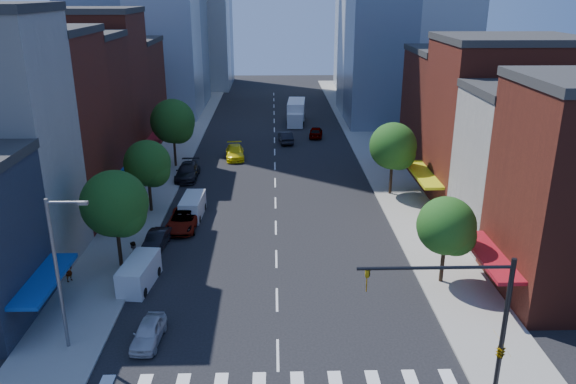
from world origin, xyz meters
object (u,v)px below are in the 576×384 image
at_px(parked_car_third, 183,220).
at_px(taxi, 235,152).
at_px(pedestrian_near, 69,271).
at_px(parked_car_front, 148,332).
at_px(cargo_van_near, 139,274).
at_px(parked_car_rear, 188,171).
at_px(pedestrian_far, 133,254).
at_px(cargo_van_far, 192,207).
at_px(traffic_car_oncoming, 286,137).
at_px(parked_car_second, 157,240).
at_px(traffic_car_far, 316,132).
at_px(box_truck, 296,113).

distance_m(parked_car_third, taxi, 21.44).
height_order(taxi, pedestrian_near, pedestrian_near).
relative_size(parked_car_front, cargo_van_near, 0.81).
bearing_deg(parked_car_rear, taxi, 59.18).
bearing_deg(pedestrian_far, parked_car_third, 174.50).
relative_size(parked_car_rear, cargo_van_far, 1.25).
relative_size(parked_car_front, traffic_car_oncoming, 0.80).
relative_size(parked_car_rear, pedestrian_near, 3.61).
relative_size(cargo_van_far, pedestrian_near, 2.89).
relative_size(parked_car_third, traffic_car_oncoming, 1.14).
xyz_separation_m(parked_car_third, parked_car_rear, (-1.55, 13.54, 0.08)).
distance_m(cargo_van_far, taxi, 18.81).
relative_size(parked_car_front, parked_car_second, 0.93).
bearing_deg(pedestrian_far, taxi, -177.40).
relative_size(parked_car_front, parked_car_third, 0.71).
height_order(parked_car_front, traffic_car_far, traffic_car_far).
bearing_deg(traffic_car_oncoming, parked_car_third, 65.66).
height_order(parked_car_third, parked_car_rear, parked_car_rear).
relative_size(parked_car_third, cargo_van_near, 1.15).
bearing_deg(parked_car_third, traffic_car_oncoming, 73.20).
bearing_deg(taxi, parked_car_second, -105.43).
height_order(parked_car_rear, taxi, parked_car_rear).
height_order(parked_car_rear, box_truck, box_truck).
distance_m(parked_car_rear, cargo_van_near, 23.58).
xyz_separation_m(parked_car_second, taxi, (4.65, 25.08, 0.11)).
bearing_deg(pedestrian_far, cargo_van_far, 176.93).
xyz_separation_m(parked_car_third, taxi, (3.10, 21.22, 0.04)).
distance_m(cargo_van_far, box_truck, 39.20).
bearing_deg(traffic_car_oncoming, cargo_van_near, 68.07).
relative_size(parked_car_front, cargo_van_far, 0.83).
bearing_deg(traffic_car_oncoming, traffic_car_far, -151.84).
xyz_separation_m(box_truck, pedestrian_far, (-13.87, -47.51, -0.48)).
height_order(parked_car_front, cargo_van_far, cargo_van_far).
relative_size(parked_car_second, pedestrian_near, 2.59).
bearing_deg(traffic_car_oncoming, parked_car_front, 72.75).
bearing_deg(parked_car_third, pedestrian_far, -107.75).
bearing_deg(cargo_van_far, box_truck, 76.55).
height_order(cargo_van_near, traffic_car_far, cargo_van_near).
relative_size(cargo_van_near, pedestrian_near, 2.98).
height_order(cargo_van_near, traffic_car_oncoming, cargo_van_near).
bearing_deg(cargo_van_far, parked_car_third, -97.09).
bearing_deg(pedestrian_far, traffic_car_oncoming, 175.26).
bearing_deg(box_truck, cargo_van_far, -101.58).
bearing_deg(parked_car_second, pedestrian_near, -125.24).
height_order(cargo_van_far, box_truck, box_truck).
bearing_deg(traffic_car_oncoming, pedestrian_near, 61.16).
height_order(cargo_van_near, box_truck, box_truck).
bearing_deg(parked_car_second, pedestrian_far, -99.82).
distance_m(parked_car_front, cargo_van_near, 6.91).
height_order(traffic_car_oncoming, box_truck, box_truck).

